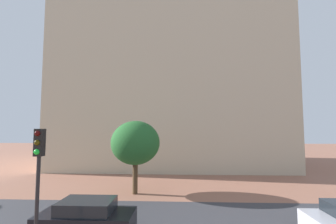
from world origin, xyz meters
TOP-DOWN VIEW (x-y plane):
  - ground_plane at (0.00, 10.00)m, footprint 120.00×120.00m
  - street_asphalt_strip at (0.00, 7.88)m, footprint 120.00×6.47m
  - landmark_building at (-1.14, 27.08)m, footprint 27.08×15.66m
  - car_black at (-3.78, 6.46)m, footprint 4.04×2.02m
  - traffic_light_pole at (-4.42, 3.93)m, footprint 0.28×0.34m
  - tree_curb_far at (-2.87, 12.71)m, footprint 3.46×3.46m

SIDE VIEW (x-z plane):
  - ground_plane at x=0.00m, z-range 0.00..0.00m
  - street_asphalt_strip at x=0.00m, z-range 0.00..0.00m
  - car_black at x=-3.78m, z-range -0.03..1.45m
  - traffic_light_pole at x=-4.42m, z-range 0.91..5.44m
  - tree_curb_far at x=-2.87m, z-range 0.99..6.11m
  - landmark_building at x=-1.14m, z-range -6.51..29.72m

